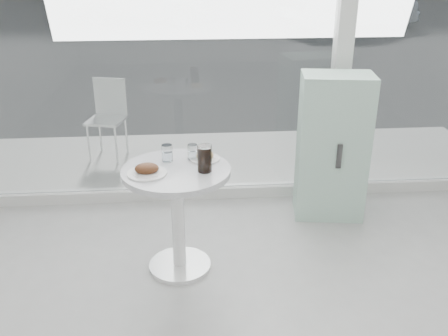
{
  "coord_description": "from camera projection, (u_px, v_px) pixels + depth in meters",
  "views": [
    {
      "loc": [
        -0.43,
        -1.11,
        2.08
      ],
      "look_at": [
        -0.2,
        1.7,
        0.85
      ],
      "focal_mm": 40.0,
      "sensor_mm": 36.0,
      "label": 1
    }
  ],
  "objects": [
    {
      "name": "storefront",
      "position": [
        245.0,
        2.0,
        3.94
      ],
      "size": [
        5.0,
        0.14,
        3.0
      ],
      "color": "silver",
      "rests_on": "ground"
    },
    {
      "name": "main_table",
      "position": [
        177.0,
        198.0,
        3.35
      ],
      "size": [
        0.72,
        0.72,
        0.77
      ],
      "color": "white",
      "rests_on": "ground"
    },
    {
      "name": "patio_deck",
      "position": [
        227.0,
        160.0,
        5.34
      ],
      "size": [
        5.6,
        1.6,
        0.05
      ],
      "primitive_type": "cube",
      "color": "silver",
      "rests_on": "ground"
    },
    {
      "name": "street",
      "position": [
        195.0,
        19.0,
        16.49
      ],
      "size": [
        40.0,
        24.0,
        0.0
      ],
      "primitive_type": "cube",
      "color": "#3D3D3D",
      "rests_on": "ground"
    },
    {
      "name": "mint_cabinet",
      "position": [
        332.0,
        147.0,
        4.08
      ],
      "size": [
        0.61,
        0.45,
        1.21
      ],
      "rotation": [
        0.0,
        0.0,
        -0.15
      ],
      "color": "#9BC6AF",
      "rests_on": "ground"
    },
    {
      "name": "patio_chair",
      "position": [
        108.0,
        113.0,
        5.23
      ],
      "size": [
        0.43,
        0.43,
        0.82
      ],
      "rotation": [
        0.0,
        0.0,
        -0.26
      ],
      "color": "white",
      "rests_on": "patio_deck"
    },
    {
      "name": "car_silver",
      "position": [
        349.0,
        5.0,
        14.09
      ],
      "size": [
        4.27,
        2.7,
        1.33
      ],
      "primitive_type": "imported",
      "rotation": [
        0.0,
        0.0,
        1.92
      ],
      "color": "#A1A4A8",
      "rests_on": "street"
    },
    {
      "name": "plate_fritter",
      "position": [
        148.0,
        170.0,
        3.17
      ],
      "size": [
        0.25,
        0.25,
        0.07
      ],
      "color": "white",
      "rests_on": "main_table"
    },
    {
      "name": "plate_donut",
      "position": [
        205.0,
        157.0,
        3.4
      ],
      "size": [
        0.21,
        0.21,
        0.05
      ],
      "color": "white",
      "rests_on": "main_table"
    },
    {
      "name": "water_tumbler_a",
      "position": [
        167.0,
        154.0,
        3.36
      ],
      "size": [
        0.07,
        0.07,
        0.12
      ],
      "color": "white",
      "rests_on": "main_table"
    },
    {
      "name": "water_tumbler_b",
      "position": [
        193.0,
        153.0,
        3.39
      ],
      "size": [
        0.07,
        0.07,
        0.11
      ],
      "color": "white",
      "rests_on": "main_table"
    },
    {
      "name": "cola_glass",
      "position": [
        205.0,
        159.0,
        3.19
      ],
      "size": [
        0.09,
        0.09,
        0.18
      ],
      "color": "white",
      "rests_on": "main_table"
    }
  ]
}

